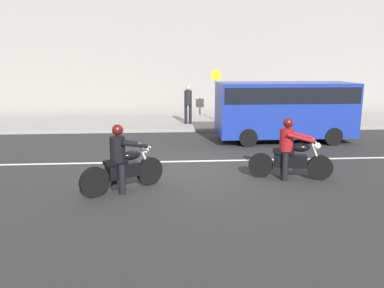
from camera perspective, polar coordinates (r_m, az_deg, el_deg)
ground_plane at (r=10.71m, az=-0.04°, el=-3.76°), size 80.00×80.00×0.00m
sidewalk_slab at (r=18.51m, az=-1.88°, el=3.17°), size 40.00×4.40×0.14m
lane_marking_stripe at (r=11.57m, az=-0.56°, el=-2.54°), size 18.00×0.14×0.01m
motorcycle_with_rider_crimson at (r=10.07m, az=14.22°, el=-1.42°), size 2.06×0.82×1.55m
motorcycle_with_rider_black_leather at (r=8.97m, az=-10.21°, el=-2.88°), size 1.80×1.27×1.55m
parked_van_cobalt_blue at (r=14.73m, az=13.44°, el=5.26°), size 4.93×1.96×2.17m
street_sign_post at (r=18.74m, az=3.53°, el=7.97°), size 0.44×0.08×2.40m
pedestrian_bystander at (r=17.57m, az=-0.58°, el=6.23°), size 0.34×0.34×1.72m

